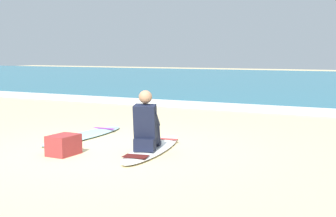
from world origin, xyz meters
name	(u,v)px	position (x,y,z in m)	size (l,w,h in m)	color
ground_plane	(108,150)	(0.00, 0.00, 0.00)	(80.00, 80.00, 0.00)	beige
sea	(316,81)	(0.00, 20.02, 0.05)	(80.00, 28.00, 0.10)	teal
breaking_foam	(234,107)	(0.00, 6.32, 0.06)	(80.00, 0.90, 0.11)	white
surfboard_main	(152,148)	(0.67, 0.31, 0.04)	(0.95, 2.47, 0.08)	white
surfer_seated	(146,127)	(0.70, 0.06, 0.44)	(0.54, 0.77, 0.95)	black
surfboard_spare_near	(84,135)	(-1.08, 0.76, 0.04)	(0.55, 2.35, 0.08)	#9ED1E5
beach_bag	(64,145)	(-0.42, -0.62, 0.16)	(0.36, 0.48, 0.32)	maroon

